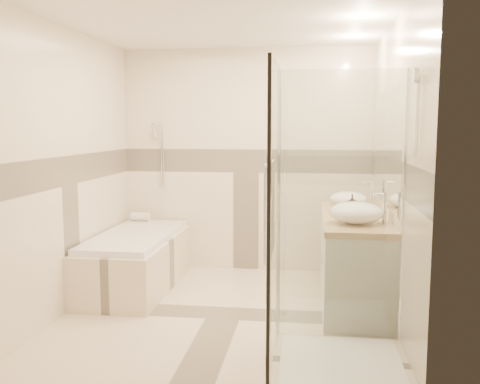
# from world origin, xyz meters

# --- Properties ---
(room) EXTENTS (2.82, 3.02, 2.52)m
(room) POSITION_xyz_m (0.06, 0.01, 1.26)
(room) COLOR beige
(room) RESTS_ON ground
(bathtub) EXTENTS (0.75, 1.70, 0.56)m
(bathtub) POSITION_xyz_m (-1.02, 0.65, 0.31)
(bathtub) COLOR beige
(bathtub) RESTS_ON ground
(vanity) EXTENTS (0.58, 1.62, 0.85)m
(vanity) POSITION_xyz_m (1.12, 0.30, 0.43)
(vanity) COLOR silver
(vanity) RESTS_ON ground
(shower_enclosure) EXTENTS (0.96, 0.93, 2.04)m
(shower_enclosure) POSITION_xyz_m (0.83, -0.97, 0.51)
(shower_enclosure) COLOR beige
(shower_enclosure) RESTS_ON ground
(vessel_sink_near) EXTENTS (0.37, 0.37, 0.15)m
(vessel_sink_near) POSITION_xyz_m (1.10, 0.86, 0.92)
(vessel_sink_near) COLOR white
(vessel_sink_near) RESTS_ON vanity
(vessel_sink_far) EXTENTS (0.44, 0.44, 0.18)m
(vessel_sink_far) POSITION_xyz_m (1.10, -0.09, 0.94)
(vessel_sink_far) COLOR white
(vessel_sink_far) RESTS_ON vanity
(faucet_near) EXTENTS (0.11, 0.03, 0.27)m
(faucet_near) POSITION_xyz_m (1.32, 0.86, 1.00)
(faucet_near) COLOR silver
(faucet_near) RESTS_ON vanity
(faucet_far) EXTENTS (0.11, 0.03, 0.26)m
(faucet_far) POSITION_xyz_m (1.32, -0.09, 1.00)
(faucet_far) COLOR silver
(faucet_far) RESTS_ON vanity
(amenity_bottle_a) EXTENTS (0.08, 0.09, 0.18)m
(amenity_bottle_a) POSITION_xyz_m (1.10, 0.35, 0.94)
(amenity_bottle_a) COLOR black
(amenity_bottle_a) RESTS_ON vanity
(amenity_bottle_b) EXTENTS (0.13, 0.13, 0.13)m
(amenity_bottle_b) POSITION_xyz_m (1.10, 0.42, 0.92)
(amenity_bottle_b) COLOR black
(amenity_bottle_b) RESTS_ON vanity
(folded_towels) EXTENTS (0.19, 0.29, 0.09)m
(folded_towels) POSITION_xyz_m (1.10, 1.02, 0.89)
(folded_towels) COLOR white
(folded_towels) RESTS_ON vanity
(rolled_towel) EXTENTS (0.21, 0.10, 0.10)m
(rolled_towel) POSITION_xyz_m (-1.21, 1.36, 0.61)
(rolled_towel) COLOR white
(rolled_towel) RESTS_ON bathtub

